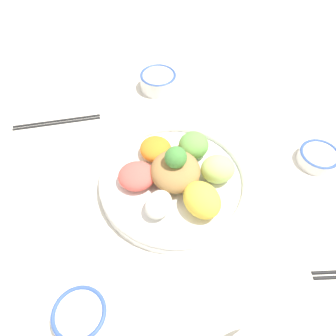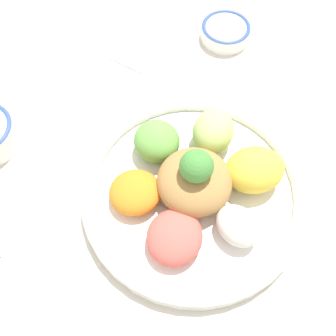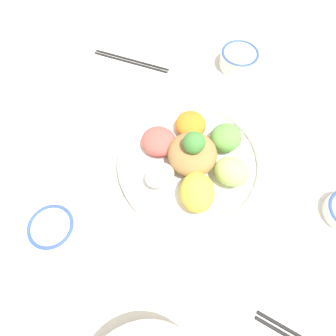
{
  "view_description": "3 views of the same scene",
  "coord_description": "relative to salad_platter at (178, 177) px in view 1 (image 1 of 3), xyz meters",
  "views": [
    {
      "loc": [
        0.05,
        0.45,
        0.61
      ],
      "look_at": [
        0.01,
        0.01,
        0.04
      ],
      "focal_mm": 35.0,
      "sensor_mm": 36.0,
      "label": 1
    },
    {
      "loc": [
        0.25,
        0.08,
        0.55
      ],
      "look_at": [
        -0.01,
        -0.01,
        0.04
      ],
      "focal_mm": 42.0,
      "sensor_mm": 36.0,
      "label": 2
    },
    {
      "loc": [
        -0.09,
        0.32,
        0.58
      ],
      "look_at": [
        0.04,
        0.08,
        0.03
      ],
      "focal_mm": 30.0,
      "sensor_mm": 36.0,
      "label": 3
    }
  ],
  "objects": [
    {
      "name": "salad_platter",
      "position": [
        0.0,
        0.0,
        0.0
      ],
      "size": [
        0.33,
        0.33,
        0.12
      ],
      "color": "white",
      "rests_on": "ground_plane"
    },
    {
      "name": "ground_plane",
      "position": [
        0.01,
        -0.03,
        -0.03
      ],
      "size": [
        2.4,
        2.4,
        0.0
      ],
      "primitive_type": "plane",
      "color": "silver"
    },
    {
      "name": "chopsticks_pair_far",
      "position": [
        0.3,
        -0.23,
        -0.03
      ],
      "size": [
        0.22,
        0.04,
        0.01
      ],
      "rotation": [
        0.0,
        0.0,
        3.26
      ],
      "color": "black",
      "rests_on": "ground_plane"
    },
    {
      "name": "serving_spoon_main",
      "position": [
        -0.22,
        -0.24,
        -0.03
      ],
      "size": [
        0.05,
        0.13,
        0.01
      ],
      "rotation": [
        0.0,
        0.0,
        1.35
      ],
      "color": "white",
      "rests_on": "ground_plane"
    },
    {
      "name": "sauce_bowl_dark",
      "position": [
        0.02,
        -0.35,
        -0.0
      ],
      "size": [
        0.1,
        0.1,
        0.05
      ],
      "color": "white",
      "rests_on": "ground_plane"
    },
    {
      "name": "rice_bowl_blue",
      "position": [
        0.19,
        0.26,
        -0.01
      ],
      "size": [
        0.09,
        0.09,
        0.03
      ],
      "color": "white",
      "rests_on": "ground_plane"
    },
    {
      "name": "sauce_bowl_red",
      "position": [
        -0.34,
        -0.04,
        -0.01
      ],
      "size": [
        0.09,
        0.09,
        0.03
      ],
      "color": "white",
      "rests_on": "ground_plane"
    }
  ]
}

